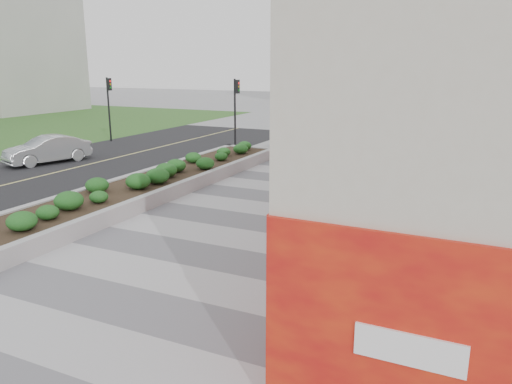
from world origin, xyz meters
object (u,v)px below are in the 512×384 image
planter (154,181)px  traffic_signal_near (236,104)px  traffic_signal_far (109,100)px  skateboarder (304,176)px  car_silver (47,150)px

planter → traffic_signal_near: size_ratio=4.29×
planter → traffic_signal_far: size_ratio=4.29×
skateboarder → car_silver: skateboarder is taller
traffic_signal_near → car_silver: 10.76m
planter → traffic_signal_far: 15.00m
planter → traffic_signal_far: traffic_signal_far is taller
car_silver → traffic_signal_near: bearing=66.7°
traffic_signal_near → traffic_signal_far: same height
skateboarder → car_silver: (-14.39, 0.55, -0.05)m
skateboarder → car_silver: bearing=174.3°
traffic_signal_far → traffic_signal_near: bearing=3.1°
traffic_signal_far → car_silver: (2.22, -7.43, -2.05)m
planter → car_silver: size_ratio=4.20×
planter → traffic_signal_near: 10.90m
traffic_signal_far → skateboarder: 18.54m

